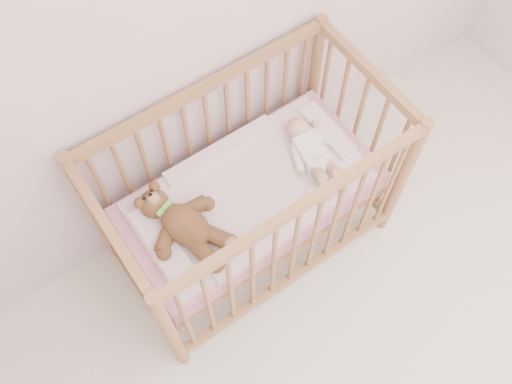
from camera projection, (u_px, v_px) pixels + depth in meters
wall_back at (199, 8)px, 2.15m from camera, size 4.00×0.02×2.70m
crib at (250, 196)px, 2.73m from camera, size 1.36×0.76×1.00m
mattress at (250, 198)px, 2.74m from camera, size 1.22×0.62×0.13m
blanket at (250, 190)px, 2.67m from camera, size 1.10×0.58×0.06m
baby at (312, 149)px, 2.69m from camera, size 0.31×0.52×0.12m
teddy_bear at (186, 225)px, 2.50m from camera, size 0.53×0.63×0.15m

